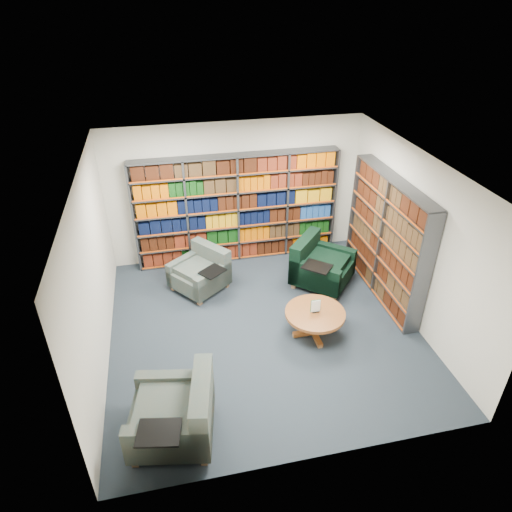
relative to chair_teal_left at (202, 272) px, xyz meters
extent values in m
cube|color=black|center=(0.85, -1.41, -0.32)|extent=(5.00, 5.00, 0.01)
cube|color=white|center=(0.85, -1.41, 2.49)|extent=(5.00, 5.00, 0.01)
cube|color=beige|center=(0.85, 1.09, 1.08)|extent=(5.00, 0.01, 2.80)
cube|color=beige|center=(0.85, -3.92, 1.08)|extent=(5.00, 0.01, 2.80)
cube|color=beige|center=(-1.66, -1.41, 1.08)|extent=(0.01, 5.00, 2.80)
cube|color=beige|center=(3.35, -1.41, 1.08)|extent=(0.01, 5.00, 2.80)
cube|color=#47494F|center=(0.85, 0.93, 0.78)|extent=(4.00, 0.28, 2.20)
cube|color=silver|center=(0.85, 1.06, 0.78)|extent=(4.00, 0.02, 2.20)
cube|color=#D84C0A|center=(0.85, 0.80, 0.78)|extent=(4.00, 0.01, 2.20)
cube|color=#5B1D0D|center=(0.85, 0.93, -0.14)|extent=(3.88, 0.21, 0.29)
cube|color=black|center=(0.85, 0.93, 0.23)|extent=(3.88, 0.21, 0.29)
cube|color=black|center=(0.85, 0.93, 0.59)|extent=(3.88, 0.21, 0.29)
cube|color=#AF4F00|center=(0.85, 0.93, 0.96)|extent=(3.88, 0.21, 0.29)
cube|color=#AF4F00|center=(0.85, 0.93, 1.33)|extent=(3.88, 0.21, 0.29)
cube|color=black|center=(0.85, 0.93, 1.69)|extent=(3.88, 0.21, 0.29)
cube|color=#47494F|center=(3.19, -0.81, 0.78)|extent=(0.28, 2.50, 2.20)
cube|color=silver|center=(3.32, -0.81, 0.78)|extent=(0.02, 2.50, 2.20)
cube|color=#D84C0A|center=(3.06, -0.81, 0.78)|extent=(0.02, 2.50, 2.20)
cube|color=black|center=(3.19, -0.81, -0.14)|extent=(0.21, 2.38, 0.29)
cube|color=black|center=(3.19, -0.81, 0.23)|extent=(0.21, 2.38, 0.29)
cube|color=#342211|center=(3.19, -0.81, 0.59)|extent=(0.21, 2.38, 0.29)
cube|color=black|center=(3.19, -0.81, 0.96)|extent=(0.21, 2.38, 0.29)
cube|color=black|center=(3.19, -0.81, 1.33)|extent=(0.21, 2.38, 0.29)
cube|color=black|center=(3.19, -0.81, 1.69)|extent=(0.21, 2.38, 0.29)
cube|color=#052835|center=(-0.07, -0.05, -0.07)|extent=(1.21, 1.21, 0.31)
cube|color=#052835|center=(0.20, 0.16, 0.12)|extent=(0.68, 0.80, 0.69)
cube|color=#052835|center=(-0.29, 0.24, 0.01)|extent=(0.76, 0.64, 0.46)
cube|color=#052835|center=(0.16, -0.34, 0.01)|extent=(0.76, 0.64, 0.46)
cube|color=black|center=(0.15, -0.40, 0.26)|extent=(0.53, 0.52, 0.02)
cube|color=brown|center=(-0.57, 0.01, -0.27)|extent=(0.09, 0.09, 0.10)
cube|color=brown|center=(-0.13, -0.55, -0.27)|extent=(0.09, 0.09, 0.10)
cube|color=brown|center=(-0.01, 0.45, -0.27)|extent=(0.09, 0.09, 0.10)
cube|color=brown|center=(0.43, -0.11, -0.27)|extent=(0.09, 0.09, 0.10)
cube|color=black|center=(2.23, -0.37, -0.04)|extent=(1.38, 1.38, 0.35)
cube|color=black|center=(1.95, -0.12, 0.18)|extent=(0.81, 0.88, 0.78)
cube|color=black|center=(1.96, -0.69, 0.05)|extent=(0.84, 0.76, 0.52)
cube|color=black|center=(2.50, -0.06, 0.05)|extent=(0.84, 0.76, 0.52)
cube|color=black|center=(1.97, -0.76, 0.33)|extent=(0.60, 0.59, 0.03)
cube|color=brown|center=(2.27, -0.94, -0.26)|extent=(0.11, 0.11, 0.11)
cube|color=brown|center=(2.80, -0.34, -0.26)|extent=(0.11, 0.11, 0.11)
cube|color=brown|center=(1.66, -0.41, -0.26)|extent=(0.11, 0.11, 0.11)
cube|color=brown|center=(2.19, 0.19, -0.26)|extent=(0.11, 0.11, 0.11)
cube|color=#052835|center=(-0.75, -3.21, -0.03)|extent=(1.17, 1.17, 0.36)
cube|color=#052835|center=(-0.37, -3.29, 0.20)|extent=(0.40, 1.03, 0.81)
cube|color=#052835|center=(-0.67, -2.80, 0.06)|extent=(1.02, 0.34, 0.54)
cube|color=#052835|center=(-0.83, -3.63, 0.06)|extent=(1.02, 0.34, 0.54)
cube|color=black|center=(-0.90, -3.68, 0.35)|extent=(0.55, 0.46, 0.03)
cube|color=brown|center=(-1.08, -2.73, -0.26)|extent=(0.09, 0.09, 0.11)
cube|color=brown|center=(-1.24, -3.54, -0.26)|extent=(0.09, 0.09, 0.11)
cube|color=brown|center=(-0.27, -2.88, -0.26)|extent=(0.09, 0.09, 0.11)
cube|color=brown|center=(-0.42, -3.70, -0.26)|extent=(0.09, 0.09, 0.11)
cylinder|color=brown|center=(1.61, -1.74, 0.11)|extent=(0.97, 0.97, 0.05)
cylinder|color=brown|center=(1.61, -1.74, -0.10)|extent=(0.13, 0.13, 0.39)
cube|color=brown|center=(1.61, -1.74, -0.27)|extent=(0.70, 0.09, 0.06)
cube|color=brown|center=(1.61, -1.74, -0.27)|extent=(0.09, 0.70, 0.06)
cube|color=black|center=(1.61, -1.74, 0.14)|extent=(0.11, 0.05, 0.01)
cube|color=white|center=(1.61, -1.74, 0.26)|extent=(0.15, 0.01, 0.22)
cube|color=#145926|center=(1.61, -1.74, 0.26)|extent=(0.17, 0.00, 0.23)
camera|label=1|loc=(-0.54, -7.15, 4.70)|focal=32.00mm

